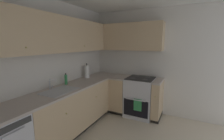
% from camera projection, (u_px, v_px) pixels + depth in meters
% --- Properties ---
extents(wall_back, '(4.09, 0.05, 2.47)m').
position_uv_depth(wall_back, '(35.00, 71.00, 2.50)').
color(wall_back, silver).
rests_on(wall_back, ground_plane).
extents(wall_right, '(0.05, 3.35, 2.47)m').
position_uv_depth(wall_right, '(159.00, 63.00, 3.54)').
color(wall_right, silver).
rests_on(wall_right, ground_plane).
extents(lower_cabinets_back, '(1.92, 0.62, 0.86)m').
position_uv_depth(lower_cabinets_back, '(70.00, 110.00, 2.88)').
color(lower_cabinets_back, tan).
rests_on(lower_cabinets_back, ground_plane).
extents(countertop_back, '(3.13, 0.60, 0.03)m').
position_uv_depth(countertop_back, '(69.00, 88.00, 2.80)').
color(countertop_back, '#B7A89E').
rests_on(countertop_back, lower_cabinets_back).
extents(lower_cabinets_right, '(0.62, 1.16, 0.86)m').
position_uv_depth(lower_cabinets_right, '(131.00, 96.00, 3.65)').
color(lower_cabinets_right, tan).
rests_on(lower_cabinets_right, ground_plane).
extents(countertop_right, '(0.60, 1.16, 0.03)m').
position_uv_depth(countertop_right, '(132.00, 78.00, 3.57)').
color(countertop_right, '#B7A89E').
rests_on(countertop_right, lower_cabinets_right).
extents(oven_range, '(0.68, 0.62, 1.04)m').
position_uv_depth(oven_range, '(140.00, 96.00, 3.56)').
color(oven_range, silver).
rests_on(oven_range, ground_plane).
extents(upper_cabinets_back, '(2.81, 0.34, 0.62)m').
position_uv_depth(upper_cabinets_back, '(53.00, 34.00, 2.56)').
color(upper_cabinets_back, tan).
extents(upper_cabinets_right, '(0.32, 1.71, 0.62)m').
position_uv_depth(upper_cabinets_right, '(126.00, 37.00, 3.62)').
color(upper_cabinets_right, tan).
extents(sink, '(0.58, 0.40, 0.10)m').
position_uv_depth(sink, '(60.00, 93.00, 2.56)').
color(sink, '#B7B7BC').
rests_on(sink, countertop_back).
extents(faucet, '(0.07, 0.16, 0.19)m').
position_uv_depth(faucet, '(51.00, 83.00, 2.63)').
color(faucet, silver).
rests_on(faucet, countertop_back).
extents(soap_bottle, '(0.05, 0.05, 0.22)m').
position_uv_depth(soap_bottle, '(66.00, 79.00, 2.96)').
color(soap_bottle, '#338C4C').
rests_on(soap_bottle, countertop_back).
extents(paper_towel_roll, '(0.11, 0.11, 0.35)m').
position_uv_depth(paper_towel_roll, '(87.00, 72.00, 3.52)').
color(paper_towel_roll, white).
rests_on(paper_towel_roll, countertop_back).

